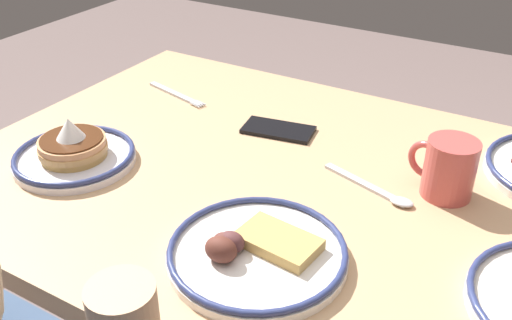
% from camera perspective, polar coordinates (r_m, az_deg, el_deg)
% --- Properties ---
extents(dining_table, '(1.25, 0.84, 0.72)m').
position_cam_1_polar(dining_table, '(1.09, 3.98, -6.96)').
color(dining_table, tan).
rests_on(dining_table, ground_plane).
extents(plate_center_pancakes, '(0.26, 0.26, 0.05)m').
position_cam_1_polar(plate_center_pancakes, '(0.85, -0.03, -8.99)').
color(plate_center_pancakes, white).
rests_on(plate_center_pancakes, dining_table).
extents(plate_far_side, '(0.22, 0.22, 0.09)m').
position_cam_1_polar(plate_far_side, '(1.13, -17.49, 0.71)').
color(plate_far_side, white).
rests_on(plate_far_side, dining_table).
extents(coffee_mug, '(0.12, 0.09, 0.10)m').
position_cam_1_polar(coffee_mug, '(1.02, 18.39, -0.70)').
color(coffee_mug, '#BF4C47').
rests_on(coffee_mug, dining_table).
extents(cell_phone, '(0.15, 0.10, 0.01)m').
position_cam_1_polar(cell_phone, '(1.19, 2.20, 2.99)').
color(cell_phone, black).
rests_on(cell_phone, dining_table).
extents(fork_near, '(0.19, 0.06, 0.01)m').
position_cam_1_polar(fork_near, '(1.37, -7.83, 6.40)').
color(fork_near, silver).
rests_on(fork_near, dining_table).
extents(tea_spoon, '(0.18, 0.07, 0.01)m').
position_cam_1_polar(tea_spoon, '(1.02, 12.05, -3.03)').
color(tea_spoon, silver).
rests_on(tea_spoon, dining_table).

